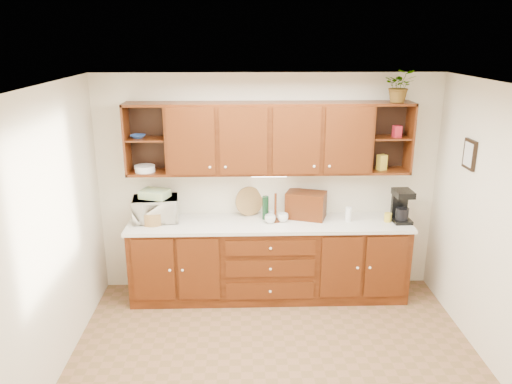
{
  "coord_description": "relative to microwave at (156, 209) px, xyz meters",
  "views": [
    {
      "loc": [
        -0.31,
        -3.92,
        2.99
      ],
      "look_at": [
        -0.16,
        1.15,
        1.4
      ],
      "focal_mm": 35.0,
      "sensor_mm": 36.0,
      "label": 1
    }
  ],
  "objects": [
    {
      "name": "canister_yellow",
      "position": [
        2.67,
        -0.11,
        -0.09
      ],
      "size": [
        0.09,
        0.09,
        0.1
      ],
      "primitive_type": "cylinder",
      "rotation": [
        0.0,
        0.0,
        0.02
      ],
      "color": "gold",
      "rests_on": "countertop"
    },
    {
      "name": "left_wall",
      "position": [
        -0.69,
        -1.53,
        0.22
      ],
      "size": [
        0.0,
        3.5,
        3.5
      ],
      "primitive_type": "plane",
      "rotation": [
        1.57,
        0.0,
        1.57
      ],
      "color": "#F2E8CB",
      "rests_on": "floor"
    },
    {
      "name": "wicker_basket",
      "position": [
        -0.02,
        -0.1,
        -0.07
      ],
      "size": [
        0.28,
        0.28,
        0.13
      ],
      "primitive_type": "cylinder",
      "rotation": [
        0.0,
        0.0,
        0.21
      ],
      "color": "#A67F45",
      "rests_on": "countertop"
    },
    {
      "name": "back_wall",
      "position": [
        1.31,
        0.22,
        0.22
      ],
      "size": [
        4.0,
        0.0,
        4.0
      ],
      "primitive_type": "plane",
      "rotation": [
        1.57,
        0.0,
        0.0
      ],
      "color": "#F2E8CB",
      "rests_on": "floor"
    },
    {
      "name": "towel_stack",
      "position": [
        0.0,
        0.0,
        0.19
      ],
      "size": [
        0.36,
        0.31,
        0.09
      ],
      "primitive_type": "cube",
      "rotation": [
        0.0,
        0.0,
        -0.34
      ],
      "color": "#EFEE70",
      "rests_on": "microwave"
    },
    {
      "name": "microwave",
      "position": [
        0.0,
        0.0,
        0.0
      ],
      "size": [
        0.55,
        0.4,
        0.28
      ],
      "primitive_type": "imported",
      "rotation": [
        0.0,
        0.0,
        0.12
      ],
      "color": "white",
      "rests_on": "countertop"
    },
    {
      "name": "potted_plant",
      "position": [
        2.72,
        -0.0,
        1.39
      ],
      "size": [
        0.39,
        0.36,
        0.36
      ],
      "primitive_type": "imported",
      "rotation": [
        0.0,
        0.0,
        -0.28
      ],
      "color": "#999999",
      "rests_on": "upper_cabinets"
    },
    {
      "name": "undercabinet_light",
      "position": [
        1.31,
        0.01,
        0.39
      ],
      "size": [
        0.4,
        0.05,
        0.02
      ],
      "primitive_type": "cube",
      "color": "white",
      "rests_on": "upper_cabinets"
    },
    {
      "name": "plate_stack",
      "position": [
        -0.1,
        0.04,
        0.47
      ],
      "size": [
        0.27,
        0.27,
        0.07
      ],
      "primitive_type": "cylinder",
      "rotation": [
        0.0,
        0.0,
        0.2
      ],
      "color": "white",
      "rests_on": "upper_cabinets"
    },
    {
      "name": "base_cabinets",
      "position": [
        1.31,
        -0.08,
        -0.63
      ],
      "size": [
        3.2,
        0.6,
        0.9
      ],
      "primitive_type": "cube",
      "color": "#311305",
      "rests_on": "floor"
    },
    {
      "name": "canister_white",
      "position": [
        2.22,
        -0.08,
        -0.06
      ],
      "size": [
        0.09,
        0.09,
        0.17
      ],
      "primitive_type": "cylinder",
      "rotation": [
        0.0,
        0.0,
        0.16
      ],
      "color": "white",
      "rests_on": "countertop"
    },
    {
      "name": "coffee_maker",
      "position": [
        2.83,
        -0.09,
        0.04
      ],
      "size": [
        0.21,
        0.27,
        0.38
      ],
      "rotation": [
        0.0,
        0.0,
        0.04
      ],
      "color": "black",
      "rests_on": "countertop"
    },
    {
      "name": "right_wall",
      "position": [
        3.31,
        -1.53,
        0.22
      ],
      "size": [
        0.0,
        3.5,
        3.5
      ],
      "primitive_type": "plane",
      "rotation": [
        1.57,
        0.0,
        -1.57
      ],
      "color": "#F2E8CB",
      "rests_on": "floor"
    },
    {
      "name": "countertop",
      "position": [
        1.31,
        -0.09,
        -0.16
      ],
      "size": [
        3.24,
        0.64,
        0.04
      ],
      "primitive_type": "cube",
      "color": "silver",
      "rests_on": "base_cabinets"
    },
    {
      "name": "floor",
      "position": [
        1.31,
        -1.53,
        -1.08
      ],
      "size": [
        4.0,
        4.0,
        0.0
      ],
      "primitive_type": "plane",
      "color": "brown",
      "rests_on": "ground"
    },
    {
      "name": "wine_bottle",
      "position": [
        1.27,
        0.01,
        -0.0
      ],
      "size": [
        0.08,
        0.08,
        0.28
      ],
      "primitive_type": "cylinder",
      "rotation": [
        0.0,
        0.0,
        -0.15
      ],
      "color": "#10321A",
      "rests_on": "countertop"
    },
    {
      "name": "pantry_box_red",
      "position": [
        2.74,
        0.03,
        0.88
      ],
      "size": [
        0.1,
        0.09,
        0.13
      ],
      "primitive_type": "cube",
      "rotation": [
        0.0,
        0.0,
        0.16
      ],
      "color": "#AD1927",
      "rests_on": "upper_cabinets"
    },
    {
      "name": "bowl_stack",
      "position": [
        -0.15,
        0.05,
        0.84
      ],
      "size": [
        0.2,
        0.2,
        0.04
      ],
      "primitive_type": "imported",
      "rotation": [
        0.0,
        0.0,
        -0.29
      ],
      "color": "navy",
      "rests_on": "upper_cabinets"
    },
    {
      "name": "ceiling",
      "position": [
        1.31,
        -1.53,
        1.52
      ],
      "size": [
        4.0,
        4.0,
        0.0
      ],
      "primitive_type": "plane",
      "rotation": [
        3.14,
        0.0,
        0.0
      ],
      "color": "white",
      "rests_on": "back_wall"
    },
    {
      "name": "bread_box",
      "position": [
        1.74,
        0.05,
        0.02
      ],
      "size": [
        0.51,
        0.41,
        0.31
      ],
      "primitive_type": "cube",
      "rotation": [
        0.0,
        0.0,
        -0.33
      ],
      "color": "#311305",
      "rests_on": "countertop"
    },
    {
      "name": "canister_red",
      "position": [
        1.82,
        -0.02,
        -0.07
      ],
      "size": [
        0.14,
        0.14,
        0.14
      ],
      "primitive_type": "cylinder",
      "rotation": [
        0.0,
        0.0,
        -0.21
      ],
      "color": "#AD1927",
      "rests_on": "countertop"
    },
    {
      "name": "upper_cabinets",
      "position": [
        1.31,
        0.06,
        0.81
      ],
      "size": [
        3.2,
        0.33,
        0.8
      ],
      "color": "#311305",
      "rests_on": "back_wall"
    },
    {
      "name": "pantry_box_yellow",
      "position": [
        2.59,
        0.03,
        0.53
      ],
      "size": [
        0.12,
        0.11,
        0.18
      ],
      "primitive_type": "cube",
      "rotation": [
        0.0,
        0.0,
        0.42
      ],
      "color": "gold",
      "rests_on": "upper_cabinets"
    },
    {
      "name": "mug_tree",
      "position": [
        1.38,
        -0.06,
        -0.09
      ],
      "size": [
        0.3,
        0.3,
        0.34
      ],
      "rotation": [
        0.0,
        0.0,
        -0.27
      ],
      "color": "#311305",
      "rests_on": "countertop"
    },
    {
      "name": "framed_picture",
      "position": [
        3.29,
        -0.63,
        0.77
      ],
      "size": [
        0.03,
        0.24,
        0.3
      ],
      "primitive_type": "cube",
      "color": "black",
      "rests_on": "right_wall"
    },
    {
      "name": "woven_tray",
      "position": [
        1.08,
        0.16,
        -0.13
      ],
      "size": [
        0.35,
        0.22,
        0.34
      ],
      "primitive_type": "cylinder",
      "rotation": [
        1.36,
        0.0,
        0.4
      ],
      "color": "#A67F45",
      "rests_on": "countertop"
    }
  ]
}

